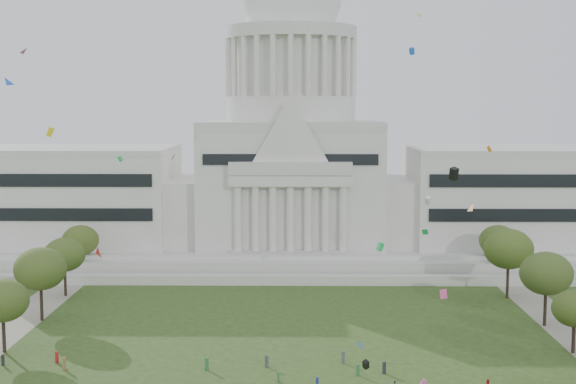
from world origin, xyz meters
TOP-DOWN VIEW (x-y plane):
  - capitol at (0.00, 113.59)m, footprint 160.00×64.50m
  - row_tree_l_3 at (-44.09, 33.92)m, footprint 8.12×8.12m
  - row_tree_r_3 at (44.40, 34.48)m, footprint 7.01×7.01m
  - row_tree_l_4 at (-44.08, 52.42)m, footprint 9.29×9.29m
  - row_tree_r_4 at (44.76, 50.04)m, footprint 9.19×9.19m
  - row_tree_l_5 at (-45.22, 71.01)m, footprint 8.33×8.33m
  - row_tree_r_5 at (43.49, 70.19)m, footprint 9.82×9.82m
  - row_tree_l_6 at (-46.87, 89.14)m, footprint 8.19×8.19m
  - row_tree_r_6 at (45.96, 88.13)m, footprint 8.42×8.42m
  - kite_swarm at (3.05, 9.04)m, footprint 91.66×105.12m

SIDE VIEW (x-z plane):
  - row_tree_r_3 at x=44.40m, z-range 2.09..12.07m
  - row_tree_l_3 at x=-44.09m, z-range 2.43..13.98m
  - row_tree_l_6 at x=-46.87m, z-range 2.45..14.09m
  - row_tree_l_5 at x=-45.22m, z-range 2.49..14.34m
  - row_tree_r_6 at x=45.96m, z-range 2.52..14.49m
  - row_tree_r_4 at x=44.76m, z-range 2.76..15.82m
  - row_tree_l_4 at x=-44.08m, z-range 2.79..16.00m
  - row_tree_r_5 at x=43.49m, z-range 2.95..16.91m
  - capitol at x=0.00m, z-range -23.35..67.95m
  - kite_swarm at x=3.05m, z-range -0.53..58.67m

